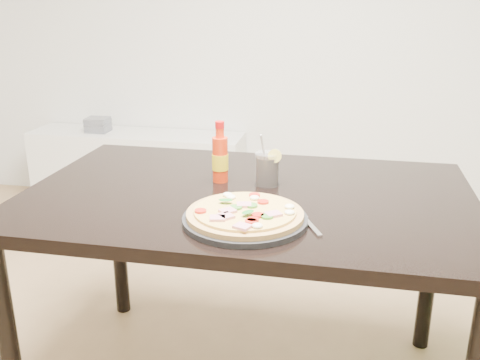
% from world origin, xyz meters
% --- Properties ---
extents(dining_table, '(1.40, 0.90, 0.75)m').
position_xyz_m(dining_table, '(0.25, 0.44, 0.67)').
color(dining_table, black).
rests_on(dining_table, ground).
extents(plate, '(0.34, 0.34, 0.02)m').
position_xyz_m(plate, '(0.29, 0.21, 0.76)').
color(plate, black).
rests_on(plate, dining_table).
extents(pizza, '(0.32, 0.32, 0.03)m').
position_xyz_m(pizza, '(0.29, 0.21, 0.78)').
color(pizza, tan).
rests_on(pizza, plate).
extents(hot_sauce_bottle, '(0.06, 0.06, 0.20)m').
position_xyz_m(hot_sauce_bottle, '(0.14, 0.53, 0.83)').
color(hot_sauce_bottle, red).
rests_on(hot_sauce_bottle, dining_table).
extents(cola_cup, '(0.09, 0.08, 0.17)m').
position_xyz_m(cola_cup, '(0.30, 0.53, 0.80)').
color(cola_cup, black).
rests_on(cola_cup, dining_table).
extents(fork, '(0.09, 0.18, 0.00)m').
position_xyz_m(fork, '(0.46, 0.24, 0.75)').
color(fork, silver).
rests_on(fork, dining_table).
extents(media_console, '(1.40, 0.34, 0.50)m').
position_xyz_m(media_console, '(-0.80, 2.07, 0.25)').
color(media_console, white).
rests_on(media_console, ground).
extents(cd_stack, '(0.14, 0.12, 0.09)m').
position_xyz_m(cd_stack, '(-1.05, 2.05, 0.55)').
color(cd_stack, slate).
rests_on(cd_stack, media_console).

